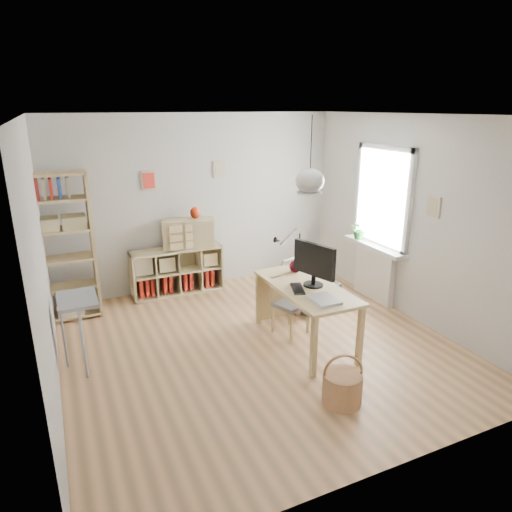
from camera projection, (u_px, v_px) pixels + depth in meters
name	position (u px, v px, depth m)	size (l,w,h in m)	color
ground	(259.00, 345.00, 5.58)	(4.50, 4.50, 0.00)	tan
room_shell	(310.00, 181.00, 5.04)	(4.50, 4.50, 4.50)	silver
window_unit	(383.00, 197.00, 6.49)	(0.07, 1.16, 1.46)	white
radiator	(374.00, 273.00, 6.83)	(0.10, 0.80, 0.80)	white
windowsill	(374.00, 246.00, 6.68)	(0.22, 1.20, 0.06)	silver
desk	(306.00, 293.00, 5.46)	(0.70, 1.50, 0.75)	#DCBC7E
cube_shelf	(175.00, 274.00, 7.10)	(1.40, 0.38, 0.72)	#C8B784
tall_bookshelf	(61.00, 242.00, 5.99)	(0.80, 0.38, 2.00)	#DCBC7E
side_table	(72.00, 314.00, 4.87)	(0.40, 0.55, 0.85)	gray
chair	(288.00, 300.00, 5.80)	(0.47, 0.47, 0.76)	gray
wicker_basket	(342.00, 387.00, 4.45)	(0.39, 0.39, 0.54)	#A9754C
storage_chest	(311.00, 290.00, 6.65)	(0.85, 0.91, 0.70)	silver
monitor	(314.00, 262.00, 5.34)	(0.24, 0.59, 0.52)	black
keyboard	(298.00, 289.00, 5.32)	(0.13, 0.35, 0.02)	black
task_lamp	(287.00, 246.00, 5.83)	(0.46, 0.17, 0.49)	black
yarn_ball	(296.00, 266.00, 5.85)	(0.16, 0.16, 0.16)	#430914
paper_tray	(324.00, 300.00, 4.99)	(0.27, 0.34, 0.03)	silver
drawer_chest	(188.00, 233.00, 6.95)	(0.77, 0.35, 0.44)	#C8B784
red_vase	(195.00, 213.00, 6.90)	(0.15, 0.15, 0.18)	#A3250D
potted_plant	(360.00, 229.00, 6.91)	(0.28, 0.24, 0.31)	#2B742D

